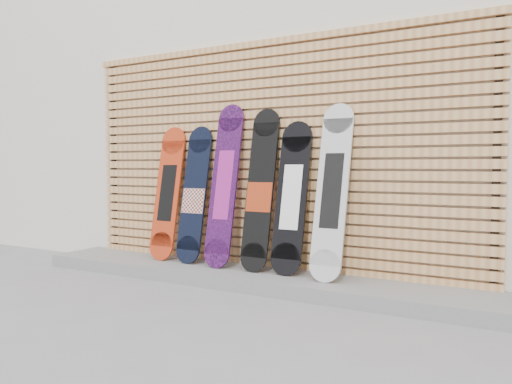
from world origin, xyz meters
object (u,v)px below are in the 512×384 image
Objects in this scene: snowboard_0 at (168,193)px; snowboard_3 at (260,190)px; snowboard_1 at (194,195)px; snowboard_4 at (292,197)px; snowboard_5 at (332,191)px; snowboard_2 at (224,185)px.

snowboard_0 is 0.91× the size of snowboard_3.
snowboard_1 is 1.09m from snowboard_4.
snowboard_1 is at bearing 178.49° from snowboard_5.
snowboard_4 is (0.32, 0.01, -0.05)m from snowboard_3.
snowboard_2 is at bearing -178.88° from snowboard_4.
snowboard_4 is at bearing -0.41° from snowboard_0.
snowboard_4 is at bearing 175.09° from snowboard_5.
snowboard_3 is 1.10× the size of snowboard_4.
snowboard_5 is at bearing -1.51° from snowboard_1.
snowboard_2 is at bearing -1.93° from snowboard_0.
snowboard_1 is 0.39m from snowboard_2.
snowboard_5 is at bearing -4.91° from snowboard_4.
snowboard_3 is at bearing 177.85° from snowboard_5.
snowboard_3 is at bearing -178.69° from snowboard_4.
snowboard_5 is (1.11, -0.02, -0.03)m from snowboard_2.
snowboard_1 is 1.49m from snowboard_5.
snowboard_3 is 0.99× the size of snowboard_5.
snowboard_1 is 0.87× the size of snowboard_2.
snowboard_0 reaches higher than snowboard_1.
snowboard_1 is at bearing -0.90° from snowboard_0.
snowboard_0 is at bearing 179.10° from snowboard_3.
snowboard_4 reaches higher than snowboard_1.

